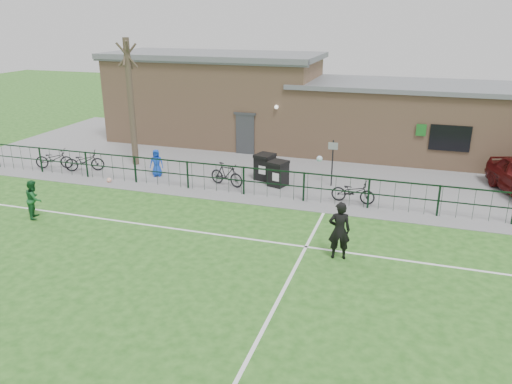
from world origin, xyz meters
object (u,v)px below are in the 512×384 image
(spectator_child, at_px, (157,163))
(wheelie_bin_right, at_px, (278,174))
(wheelie_bin_left, at_px, (265,168))
(bicycle_d, at_px, (227,174))
(sign_post, at_px, (332,163))
(bicycle_e, at_px, (353,192))
(bicycle_c, at_px, (84,161))
(bicycle_a, at_px, (54,159))
(bare_tree, at_px, (131,103))
(ball_ground, at_px, (109,180))
(outfield_player, at_px, (34,199))

(spectator_child, bearing_deg, wheelie_bin_right, -15.44)
(wheelie_bin_left, xyz_separation_m, bicycle_d, (-1.29, -1.39, -0.03))
(sign_post, xyz_separation_m, bicycle_e, (1.15, -1.77, -0.55))
(bicycle_c, bearing_deg, wheelie_bin_right, -110.08)
(sign_post, xyz_separation_m, bicycle_d, (-4.28, -1.38, -0.50))
(sign_post, distance_m, bicycle_a, 13.13)
(bare_tree, distance_m, wheelie_bin_right, 8.00)
(wheelie_bin_left, bearing_deg, bicycle_a, -156.67)
(bicycle_c, relative_size, spectator_child, 1.46)
(bicycle_a, bearing_deg, sign_post, -101.63)
(bicycle_a, relative_size, spectator_child, 1.44)
(bicycle_d, relative_size, ball_ground, 7.73)
(spectator_child, bearing_deg, bare_tree, 124.49)
(spectator_child, bearing_deg, ball_ground, -157.25)
(bare_tree, xyz_separation_m, outfield_player, (0.10, -7.11, -2.29))
(wheelie_bin_right, height_order, bicycle_e, wheelie_bin_right)
(bicycle_c, xyz_separation_m, bicycle_e, (12.55, -0.35, -0.03))
(ball_ground, bearing_deg, outfield_player, -93.31)
(bare_tree, xyz_separation_m, bicycle_c, (-1.68, -1.74, -2.51))
(wheelie_bin_right, bearing_deg, outfield_player, -123.32)
(bicycle_a, bearing_deg, spectator_child, -103.67)
(bare_tree, bearing_deg, wheelie_bin_left, -2.59)
(wheelie_bin_right, bearing_deg, bicycle_e, -0.61)
(bare_tree, height_order, spectator_child, bare_tree)
(sign_post, height_order, bicycle_d, sign_post)
(bicycle_c, xyz_separation_m, spectator_child, (3.62, 0.33, 0.14))
(outfield_player, distance_m, ball_ground, 4.30)
(sign_post, distance_m, bicycle_e, 2.18)
(bare_tree, xyz_separation_m, sign_post, (9.73, -0.31, -1.98))
(bare_tree, height_order, ball_ground, bare_tree)
(bicycle_d, height_order, ball_ground, bicycle_d)
(bicycle_c, height_order, bicycle_e, bicycle_c)
(sign_post, height_order, outfield_player, sign_post)
(sign_post, distance_m, spectator_child, 7.87)
(bare_tree, xyz_separation_m, ball_ground, (0.35, -2.85, -2.89))
(bare_tree, bearing_deg, sign_post, -1.83)
(bicycle_c, distance_m, ball_ground, 2.35)
(bare_tree, relative_size, ball_ground, 27.91)
(bare_tree, bearing_deg, bicycle_d, -17.29)
(wheelie_bin_left, distance_m, sign_post, 3.03)
(bare_tree, height_order, bicycle_c, bare_tree)
(bare_tree, height_order, outfield_player, bare_tree)
(spectator_child, bearing_deg, bicycle_d, -24.21)
(wheelie_bin_left, distance_m, ball_ground, 6.89)
(bicycle_a, bearing_deg, wheelie_bin_right, -103.93)
(bare_tree, bearing_deg, ball_ground, -83.02)
(bicycle_d, bearing_deg, bicycle_a, 106.30)
(bare_tree, xyz_separation_m, bicycle_d, (5.44, -1.69, -2.48))
(bare_tree, height_order, sign_post, bare_tree)
(bare_tree, relative_size, bicycle_c, 3.32)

